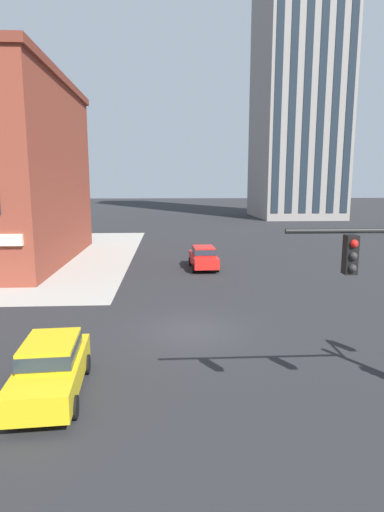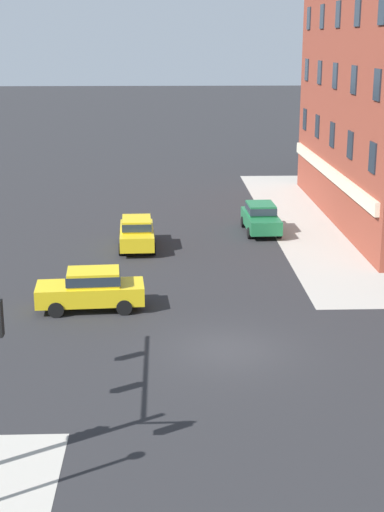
{
  "view_description": "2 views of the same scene",
  "coord_description": "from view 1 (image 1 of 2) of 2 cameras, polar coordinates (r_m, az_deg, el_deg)",
  "views": [
    {
      "loc": [
        -0.93,
        -17.08,
        6.26
      ],
      "look_at": [
        0.12,
        1.41,
        3.02
      ],
      "focal_mm": 29.18,
      "sensor_mm": 36.0,
      "label": 1
    },
    {
      "loc": [
        25.66,
        -2.25,
        10.8
      ],
      "look_at": [
        -1.23,
        -1.24,
        3.16
      ],
      "focal_mm": 53.9,
      "sensor_mm": 36.0,
      "label": 2
    }
  ],
  "objects": [
    {
      "name": "car_cross_eastbound",
      "position": [
        13.44,
        -18.78,
        -14.05
      ],
      "size": [
        2.12,
        4.51,
        1.68
      ],
      "color": "gold",
      "rests_on": "ground"
    },
    {
      "name": "residential_tower_skyline_right",
      "position": [
        85.68,
        14.7,
        28.8
      ],
      "size": [
        14.39,
        18.3,
        68.7
      ],
      "color": "gray",
      "rests_on": "ground"
    },
    {
      "name": "car_main_northbound_far",
      "position": [
        30.75,
        1.58,
        -0.07
      ],
      "size": [
        2.03,
        4.47,
        1.68
      ],
      "color": "red",
      "rests_on": "ground"
    },
    {
      "name": "ground_plane",
      "position": [
        18.21,
        -0.12,
        -10.17
      ],
      "size": [
        320.0,
        320.0,
        0.0
      ],
      "primitive_type": "plane",
      "color": "#262628"
    }
  ]
}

